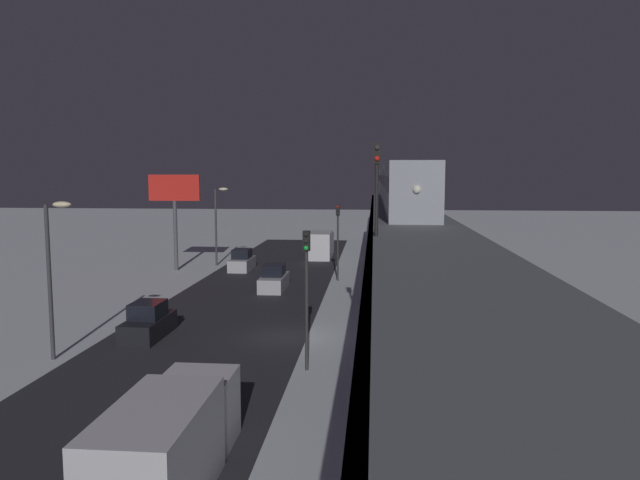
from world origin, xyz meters
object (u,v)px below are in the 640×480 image
subway_train (394,182)px  box_truck (170,443)px  sedan_silver_3 (274,279)px  sedan_black (148,323)px  traffic_light_near (307,280)px  rail_signal (377,173)px  delivery_van (321,245)px  sedan_silver_2 (242,261)px  commercial_billboard (175,197)px  traffic_light_mid (338,231)px

subway_train → box_truck: (7.93, 52.89, -6.68)m
sedan_silver_3 → sedan_black: (4.60, 14.07, -0.00)m
sedan_black → traffic_light_near: size_ratio=0.68×
rail_signal → sedan_silver_3: rail_signal is taller
rail_signal → delivery_van: bearing=-81.4°
rail_signal → sedan_black: bearing=-23.4°
box_truck → delivery_van: size_ratio=1.00×
sedan_silver_2 → delivery_van: (-6.60, -9.51, 0.55)m
traffic_light_near → commercial_billboard: bearing=-60.6°
traffic_light_mid → box_truck: bearing=85.4°
sedan_silver_2 → traffic_light_near: traffic_light_near is taller
sedan_silver_2 → box_truck: box_truck is taller
rail_signal → commercial_billboard: bearing=-56.5°
sedan_silver_3 → delivery_van: bearing=83.9°
traffic_light_near → subway_train: bearing=-97.0°
traffic_light_mid → commercial_billboard: bearing=-15.1°
sedan_silver_2 → traffic_light_near: (-9.30, 28.01, 3.40)m
subway_train → sedan_black: bearing=68.9°
sedan_silver_2 → sedan_black: same height
traffic_light_mid → commercial_billboard: (15.37, -4.14, 2.63)m
traffic_light_mid → commercial_billboard: size_ratio=0.72×
sedan_silver_3 → sedan_black: same height
rail_signal → sedan_silver_3: 22.48m
sedan_black → subway_train: bearing=-111.1°
sedan_black → traffic_light_mid: 20.88m
sedan_silver_3 → delivery_van: size_ratio=0.62×
sedan_silver_2 → box_truck: (-6.60, 38.57, 0.55)m
sedan_silver_2 → delivery_van: bearing=-124.8°
box_truck → traffic_light_near: bearing=-104.4°
commercial_billboard → sedan_black: bearing=105.1°
delivery_van → traffic_light_mid: bearing=100.6°
sedan_silver_2 → commercial_billboard: commercial_billboard is taller
sedan_silver_3 → commercial_billboard: size_ratio=0.51×
sedan_silver_3 → sedan_black: 14.80m
rail_signal → traffic_light_mid: size_ratio=0.62×
sedan_silver_2 → sedan_black: 23.30m
sedan_silver_2 → delivery_van: delivery_van is taller
commercial_billboard → sedan_silver_2: bearing=-172.8°
commercial_billboard → traffic_light_near: bearing=119.4°
sedan_black → delivery_van: bearing=-101.4°
sedan_black → commercial_billboard: commercial_billboard is taller
subway_train → traffic_light_near: size_ratio=11.57×
delivery_van → traffic_light_near: traffic_light_near is taller
rail_signal → box_truck: bearing=59.7°
sedan_silver_2 → sedan_silver_3: 10.31m
rail_signal → commercial_billboard: (18.47, -27.88, -2.15)m
rail_signal → traffic_light_near: (3.10, -0.64, -4.78)m
rail_signal → delivery_van: 39.34m
sedan_black → commercial_billboard: size_ratio=0.49×
sedan_silver_2 → commercial_billboard: size_ratio=0.48×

